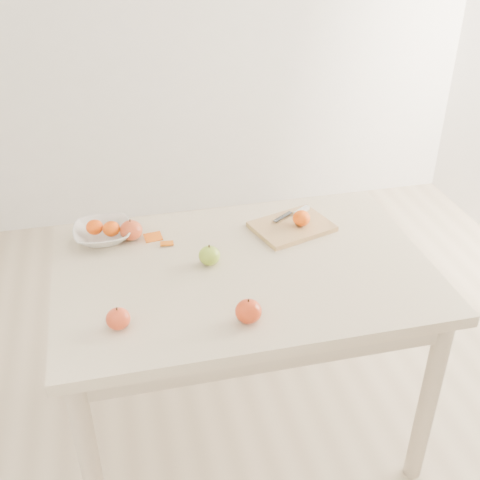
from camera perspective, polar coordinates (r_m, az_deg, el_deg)
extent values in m
plane|color=#C6B293|center=(2.44, 0.28, -17.23)|extent=(3.50, 3.50, 0.00)
cube|color=beige|center=(1.94, 0.34, -3.01)|extent=(1.20, 0.80, 0.04)
cylinder|color=#BCAA8E|center=(2.41, -14.33, -7.40)|extent=(0.06, 0.06, 0.71)
cylinder|color=#BCAA8E|center=(2.57, 10.32, -4.03)|extent=(0.06, 0.06, 0.71)
cylinder|color=#BCAA8E|center=(1.92, -13.99, -20.07)|extent=(0.06, 0.06, 0.71)
cylinder|color=#BCAA8E|center=(2.12, 17.38, -14.46)|extent=(0.06, 0.06, 0.71)
cube|color=#AD7F56|center=(2.14, 4.95, 1.28)|extent=(0.31, 0.26, 0.02)
ellipsoid|color=#DB5407|center=(2.12, 5.85, 2.08)|extent=(0.06, 0.06, 0.05)
imported|color=silver|center=(2.11, -12.87, 0.63)|extent=(0.20, 0.20, 0.05)
ellipsoid|color=#D24707|center=(2.11, -13.62, 1.20)|extent=(0.06, 0.06, 0.05)
ellipsoid|color=#DC5807|center=(2.09, -12.11, 1.05)|extent=(0.06, 0.06, 0.05)
cube|color=#CE570E|center=(2.10, -8.23, 0.18)|extent=(0.07, 0.05, 0.01)
cube|color=orange|center=(2.06, -6.94, -0.37)|extent=(0.05, 0.04, 0.01)
cube|color=silver|center=(2.21, 5.87, 2.78)|extent=(0.07, 0.06, 0.01)
cube|color=#34363B|center=(2.16, 4.08, 2.22)|extent=(0.09, 0.07, 0.00)
ellipsoid|color=#56881A|center=(1.93, -2.92, -1.47)|extent=(0.07, 0.07, 0.06)
ellipsoid|color=#960E0A|center=(1.69, 0.80, -6.77)|extent=(0.08, 0.08, 0.07)
ellipsoid|color=maroon|center=(2.09, -10.29, 0.91)|extent=(0.08, 0.08, 0.07)
ellipsoid|color=maroon|center=(1.71, -11.48, -7.33)|extent=(0.07, 0.07, 0.06)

